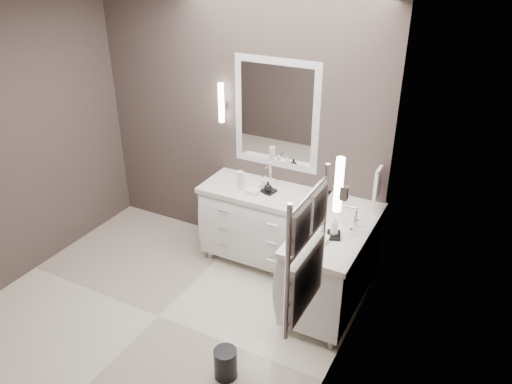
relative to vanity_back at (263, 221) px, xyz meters
The scene contains 20 objects.
floor 1.39m from the vanity_back, 110.17° to the right, with size 3.20×3.00×0.01m, color silver.
ceiling 2.57m from the vanity_back, 110.17° to the right, with size 3.20×3.00×0.01m, color white.
wall_back 1.01m from the vanity_back, 148.11° to the left, with size 3.20×0.01×2.70m, color #453A37.
wall_left 2.54m from the vanity_back, 149.20° to the right, with size 0.01×3.00×2.70m, color #453A37.
wall_right 1.89m from the vanity_back, 46.69° to the right, with size 0.01×3.00×2.70m, color #453A37.
vanity_back is the anchor object (origin of this frame).
vanity_right 0.93m from the vanity_back, 20.38° to the right, with size 0.59×1.24×0.97m.
mirror_back 1.10m from the vanity_back, 90.00° to the left, with size 0.90×0.02×1.10m.
mirror_right 1.62m from the vanity_back, 20.48° to the right, with size 0.02×0.90×1.10m.
sconce_back 1.27m from the vanity_back, 160.98° to the left, with size 0.06×0.06×0.40m.
sconce_right 1.84m from the vanity_back, 43.07° to the right, with size 0.06×0.06×0.40m.
towel_bar_corner 1.26m from the vanity_back, ahead, with size 0.03×0.22×0.30m.
towel_ladder 2.16m from the vanity_back, 55.90° to the right, with size 0.06×0.58×0.90m.
waste_bin 1.63m from the vanity_back, 73.61° to the right, with size 0.18×0.18×0.26m, color black.
amenity_tray_back 0.38m from the vanity_back, 22.41° to the right, with size 0.17×0.13×0.03m, color black.
amenity_tray_right 1.10m from the vanity_back, 28.28° to the right, with size 0.11×0.15×0.02m, color black.
water_bottle 0.51m from the vanity_back, 154.17° to the right, with size 0.07×0.07×0.19m, color silver.
soap_bottle_a 0.45m from the vanity_back, ahead, with size 0.06×0.06×0.13m, color white.
soap_bottle_b 0.45m from the vanity_back, 32.66° to the right, with size 0.08×0.08×0.10m, color black.
soap_bottle_c 1.14m from the vanity_back, 28.28° to the right, with size 0.06×0.06×0.17m, color white.
Camera 1 is at (2.42, -2.71, 3.11)m, focal length 35.00 mm.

